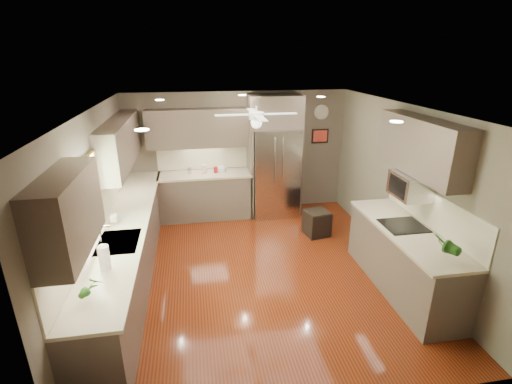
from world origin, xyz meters
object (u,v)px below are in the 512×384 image
object	(u,v)px
potted_plant_left	(92,287)
refrigerator	(275,159)
canister_d	(216,170)
paper_towel	(104,258)
microwave	(411,185)
canister_b	(189,171)
stool	(317,223)
canister_c	(204,169)
potted_plant_right	(446,245)
soap_bottle	(114,217)
bowl	(221,171)

from	to	relation	value
potted_plant_left	refrigerator	size ratio (longest dim) A/B	0.13
canister_d	paper_towel	size ratio (longest dim) A/B	0.39
canister_d	paper_towel	distance (m)	3.66
canister_d	microwave	world-z (taller)	microwave
microwave	canister_b	bearing A→B (deg)	137.93
stool	paper_towel	xyz separation A→B (m)	(-3.22, -2.16, 0.84)
canister_c	potted_plant_right	bearing A→B (deg)	-55.41
potted_plant_left	stool	size ratio (longest dim) A/B	0.64
potted_plant_right	microwave	distance (m)	1.10
paper_towel	refrigerator	bearing A→B (deg)	51.19
microwave	stool	world-z (taller)	microwave
soap_bottle	potted_plant_left	xyz separation A→B (m)	(0.11, -1.79, 0.06)
potted_plant_left	soap_bottle	bearing A→B (deg)	93.58
refrigerator	stool	xyz separation A→B (m)	(0.57, -1.14, -0.95)
potted_plant_right	stool	size ratio (longest dim) A/B	0.76
stool	paper_towel	distance (m)	3.97
stool	canister_d	bearing A→B (deg)	145.97
microwave	paper_towel	distance (m)	4.05
canister_b	paper_towel	world-z (taller)	paper_towel
canister_b	canister_c	bearing A→B (deg)	4.27
canister_c	refrigerator	size ratio (longest dim) A/B	0.07
paper_towel	potted_plant_left	bearing A→B (deg)	-90.13
canister_b	potted_plant_left	xyz separation A→B (m)	(-0.94, -3.91, 0.08)
bowl	microwave	distance (m)	3.72
potted_plant_right	bowl	bearing A→B (deg)	120.86
paper_towel	bowl	bearing A→B (deg)	65.05
potted_plant_left	potted_plant_right	distance (m)	3.85
bowl	canister_d	bearing A→B (deg)	-170.46
bowl	stool	distance (m)	2.18
potted_plant_right	refrigerator	size ratio (longest dim) A/B	0.15
potted_plant_left	canister_b	bearing A→B (deg)	76.55
stool	paper_towel	bearing A→B (deg)	-146.14
canister_c	potted_plant_left	distance (m)	4.12
potted_plant_left	paper_towel	size ratio (longest dim) A/B	1.00
potted_plant_left	stool	distance (m)	4.31
potted_plant_left	microwave	distance (m)	4.17
canister_c	potted_plant_right	size ratio (longest dim) A/B	0.45
potted_plant_right	microwave	bearing A→B (deg)	82.83
potted_plant_right	paper_towel	bearing A→B (deg)	173.49
refrigerator	canister_b	bearing A→B (deg)	178.59
canister_d	potted_plant_right	size ratio (longest dim) A/B	0.33
microwave	paper_towel	world-z (taller)	microwave
canister_c	stool	bearing A→B (deg)	-31.07
canister_c	paper_towel	world-z (taller)	paper_towel
microwave	stool	xyz separation A→B (m)	(-0.76, 1.57, -1.24)
potted_plant_left	potted_plant_right	xyz separation A→B (m)	(3.85, 0.13, 0.03)
refrigerator	microwave	distance (m)	3.03
canister_b	canister_c	xyz separation A→B (m)	(0.29, 0.02, 0.02)
soap_bottle	canister_c	bearing A→B (deg)	57.98
soap_bottle	microwave	distance (m)	4.17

